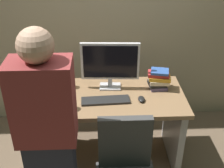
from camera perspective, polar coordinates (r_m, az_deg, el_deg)
name	(u,v)px	position (r m, az deg, el deg)	size (l,w,h in m)	color
ground_plane	(112,155)	(3.15, -0.04, -13.73)	(9.00, 9.00, 0.00)	brown
desk	(112,116)	(2.82, -0.04, -6.27)	(1.35, 0.70, 0.74)	#93704C
person_at_desk	(48,139)	(2.09, -12.33, -10.44)	(0.40, 0.24, 1.64)	#262838
monitor	(110,63)	(2.70, -0.37, 4.05)	(0.54, 0.15, 0.46)	silver
keyboard	(106,100)	(2.60, -1.27, -3.22)	(0.43, 0.13, 0.02)	#262626
mouse	(141,99)	(2.62, 5.75, -2.93)	(0.06, 0.10, 0.03)	black
cup_near_keyboard	(69,104)	(2.51, -8.47, -3.81)	(0.08, 0.08, 0.10)	white
cup_by_monitor	(70,83)	(2.83, -8.15, 0.20)	(0.07, 0.07, 0.09)	silver
book_stack	(159,79)	(2.79, 9.09, 0.89)	(0.23, 0.18, 0.19)	#594C72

